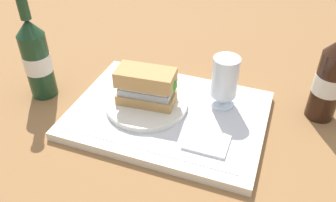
% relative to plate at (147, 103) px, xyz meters
% --- Properties ---
extents(ground_plane, '(3.00, 3.00, 0.00)m').
position_rel_plate_xyz_m(ground_plane, '(0.05, -0.00, -0.03)').
color(ground_plane, olive).
extents(tray, '(0.44, 0.32, 0.02)m').
position_rel_plate_xyz_m(tray, '(0.05, -0.00, -0.02)').
color(tray, beige).
rests_on(tray, ground_plane).
extents(placemat, '(0.38, 0.27, 0.00)m').
position_rel_plate_xyz_m(placemat, '(0.05, -0.00, -0.01)').
color(placemat, silver).
rests_on(placemat, tray).
extents(plate, '(0.19, 0.19, 0.01)m').
position_rel_plate_xyz_m(plate, '(0.00, 0.00, 0.00)').
color(plate, silver).
rests_on(plate, placemat).
extents(sandwich, '(0.14, 0.08, 0.08)m').
position_rel_plate_xyz_m(sandwich, '(0.00, 0.00, 0.05)').
color(sandwich, tan).
rests_on(sandwich, plate).
extents(beer_glass, '(0.06, 0.06, 0.12)m').
position_rel_plate_xyz_m(beer_glass, '(0.16, 0.06, 0.06)').
color(beer_glass, silver).
rests_on(beer_glass, placemat).
extents(napkin_folded, '(0.09, 0.07, 0.01)m').
position_rel_plate_xyz_m(napkin_folded, '(0.16, -0.07, -0.00)').
color(napkin_folded, white).
rests_on(napkin_folded, placemat).
extents(beer_bottle, '(0.07, 0.07, 0.27)m').
position_rel_plate_xyz_m(beer_bottle, '(0.38, 0.13, 0.08)').
color(beer_bottle, black).
rests_on(beer_bottle, ground_plane).
extents(second_bottle, '(0.07, 0.07, 0.27)m').
position_rel_plate_xyz_m(second_bottle, '(-0.28, -0.02, 0.08)').
color(second_bottle, '#19381E').
rests_on(second_bottle, ground_plane).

